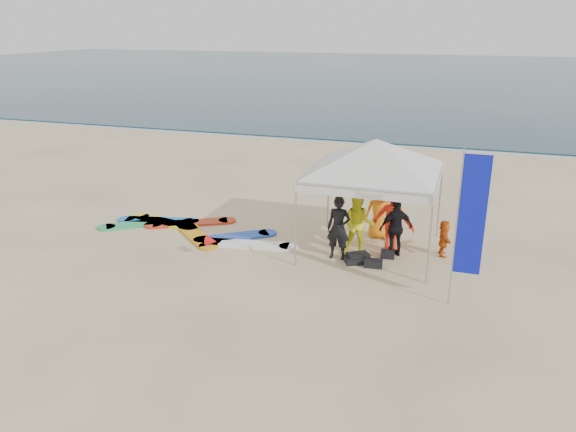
{
  "coord_description": "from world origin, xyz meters",
  "views": [
    {
      "loc": [
        4.96,
        -10.26,
        5.9
      ],
      "look_at": [
        0.7,
        2.6,
        1.2
      ],
      "focal_mm": 35.0,
      "sensor_mm": 36.0,
      "label": 1
    }
  ],
  "objects_px": {
    "person_black_a": "(339,228)",
    "surfboard_spread": "(190,229)",
    "canopy_tent": "(376,139)",
    "marker_pennant": "(211,241)",
    "person_yellow": "(358,225)",
    "person_orange_b": "(379,212)",
    "person_orange_a": "(393,218)",
    "person_black_b": "(396,228)",
    "person_seated": "(444,238)",
    "feather_flag": "(470,217)"
  },
  "relations": [
    {
      "from": "person_yellow",
      "to": "person_orange_a",
      "type": "distance_m",
      "value": 1.05
    },
    {
      "from": "person_yellow",
      "to": "surfboard_spread",
      "type": "bearing_deg",
      "value": 168.56
    },
    {
      "from": "canopy_tent",
      "to": "surfboard_spread",
      "type": "relative_size",
      "value": 0.78
    },
    {
      "from": "person_orange_b",
      "to": "feather_flag",
      "type": "distance_m",
      "value": 4.5
    },
    {
      "from": "canopy_tent",
      "to": "marker_pennant",
      "type": "bearing_deg",
      "value": -153.31
    },
    {
      "from": "person_yellow",
      "to": "person_orange_b",
      "type": "distance_m",
      "value": 1.49
    },
    {
      "from": "person_black_a",
      "to": "surfboard_spread",
      "type": "relative_size",
      "value": 0.28
    },
    {
      "from": "person_black_b",
      "to": "marker_pennant",
      "type": "distance_m",
      "value": 4.85
    },
    {
      "from": "person_seated",
      "to": "feather_flag",
      "type": "distance_m",
      "value": 3.24
    },
    {
      "from": "person_orange_a",
      "to": "person_black_b",
      "type": "distance_m",
      "value": 0.43
    },
    {
      "from": "canopy_tent",
      "to": "marker_pennant",
      "type": "height_order",
      "value": "canopy_tent"
    },
    {
      "from": "person_black_a",
      "to": "person_orange_b",
      "type": "xyz_separation_m",
      "value": [
        0.75,
        1.82,
        -0.07
      ]
    },
    {
      "from": "person_black_a",
      "to": "canopy_tent",
      "type": "bearing_deg",
      "value": 49.62
    },
    {
      "from": "person_yellow",
      "to": "marker_pennant",
      "type": "relative_size",
      "value": 2.65
    },
    {
      "from": "person_orange_a",
      "to": "marker_pennant",
      "type": "height_order",
      "value": "person_orange_a"
    },
    {
      "from": "person_yellow",
      "to": "surfboard_spread",
      "type": "relative_size",
      "value": 0.29
    },
    {
      "from": "person_black_a",
      "to": "surfboard_spread",
      "type": "distance_m",
      "value": 4.78
    },
    {
      "from": "person_yellow",
      "to": "person_seated",
      "type": "bearing_deg",
      "value": 9.01
    },
    {
      "from": "person_yellow",
      "to": "person_seated",
      "type": "height_order",
      "value": "person_yellow"
    },
    {
      "from": "person_black_a",
      "to": "person_yellow",
      "type": "relative_size",
      "value": 0.99
    },
    {
      "from": "person_seated",
      "to": "person_black_b",
      "type": "bearing_deg",
      "value": 99.01
    },
    {
      "from": "person_orange_a",
      "to": "marker_pennant",
      "type": "bearing_deg",
      "value": 35.61
    },
    {
      "from": "person_orange_a",
      "to": "canopy_tent",
      "type": "bearing_deg",
      "value": 28.65
    },
    {
      "from": "person_orange_b",
      "to": "feather_flag",
      "type": "bearing_deg",
      "value": 112.59
    },
    {
      "from": "person_orange_a",
      "to": "surfboard_spread",
      "type": "bearing_deg",
      "value": 13.72
    },
    {
      "from": "marker_pennant",
      "to": "surfboard_spread",
      "type": "bearing_deg",
      "value": 132.06
    },
    {
      "from": "person_orange_a",
      "to": "person_black_b",
      "type": "relative_size",
      "value": 1.17
    },
    {
      "from": "surfboard_spread",
      "to": "person_yellow",
      "type": "bearing_deg",
      "value": -2.94
    },
    {
      "from": "canopy_tent",
      "to": "feather_flag",
      "type": "bearing_deg",
      "value": -46.36
    },
    {
      "from": "surfboard_spread",
      "to": "person_orange_b",
      "type": "bearing_deg",
      "value": 12.46
    },
    {
      "from": "person_orange_a",
      "to": "person_seated",
      "type": "relative_size",
      "value": 1.87
    },
    {
      "from": "person_yellow",
      "to": "feather_flag",
      "type": "xyz_separation_m",
      "value": [
        2.74,
        -2.1,
        1.21
      ]
    },
    {
      "from": "marker_pennant",
      "to": "surfboard_spread",
      "type": "distance_m",
      "value": 2.35
    },
    {
      "from": "person_black_a",
      "to": "person_black_b",
      "type": "distance_m",
      "value": 1.54
    },
    {
      "from": "person_seated",
      "to": "surfboard_spread",
      "type": "xyz_separation_m",
      "value": [
        -7.28,
        -0.42,
        -0.46
      ]
    },
    {
      "from": "person_orange_b",
      "to": "person_seated",
      "type": "relative_size",
      "value": 1.57
    },
    {
      "from": "canopy_tent",
      "to": "person_black_a",
      "type": "bearing_deg",
      "value": -130.29
    },
    {
      "from": "person_yellow",
      "to": "surfboard_spread",
      "type": "distance_m",
      "value": 5.18
    },
    {
      "from": "person_yellow",
      "to": "person_black_b",
      "type": "height_order",
      "value": "person_yellow"
    },
    {
      "from": "person_orange_a",
      "to": "marker_pennant",
      "type": "relative_size",
      "value": 2.89
    },
    {
      "from": "person_black_a",
      "to": "person_yellow",
      "type": "distance_m",
      "value": 0.58
    },
    {
      "from": "canopy_tent",
      "to": "marker_pennant",
      "type": "relative_size",
      "value": 7.27
    },
    {
      "from": "person_seated",
      "to": "person_orange_b",
      "type": "bearing_deg",
      "value": 58.39
    },
    {
      "from": "person_black_a",
      "to": "canopy_tent",
      "type": "xyz_separation_m",
      "value": [
        0.72,
        0.85,
        2.21
      ]
    },
    {
      "from": "marker_pennant",
      "to": "feather_flag",
      "type": "bearing_deg",
      "value": -5.89
    },
    {
      "from": "canopy_tent",
      "to": "marker_pennant",
      "type": "distance_m",
      "value": 5.0
    },
    {
      "from": "person_black_a",
      "to": "marker_pennant",
      "type": "bearing_deg",
      "value": -160.97
    },
    {
      "from": "person_seated",
      "to": "marker_pennant",
      "type": "distance_m",
      "value": 6.12
    },
    {
      "from": "person_yellow",
      "to": "marker_pennant",
      "type": "bearing_deg",
      "value": -166.42
    },
    {
      "from": "person_yellow",
      "to": "marker_pennant",
      "type": "height_order",
      "value": "person_yellow"
    }
  ]
}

